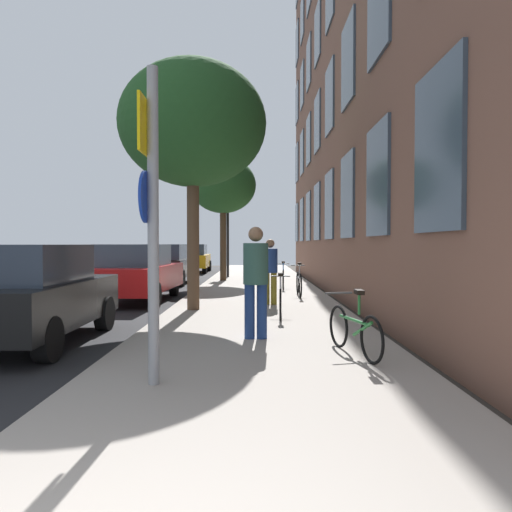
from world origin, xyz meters
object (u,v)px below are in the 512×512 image
(tree_near, at_px, (194,125))
(car_3, at_px, (195,258))
(bicycle_3, at_px, (285,278))
(car_1, at_px, (138,272))
(bicycle_0, at_px, (356,330))
(car_0, at_px, (32,293))
(pedestrian_0, at_px, (257,275))
(traffic_light, at_px, (227,228))
(pedestrian_1, at_px, (272,267))
(tree_far, at_px, (224,186))
(bicycle_2, at_px, (300,283))
(sign_post, at_px, (152,207))
(car_2, at_px, (166,264))
(bicycle_1, at_px, (282,299))

(tree_near, bearing_deg, car_3, 97.33)
(bicycle_3, distance_m, car_3, 12.28)
(tree_near, distance_m, bicycle_3, 7.09)
(car_1, bearing_deg, tree_near, -52.55)
(bicycle_0, distance_m, car_0, 5.14)
(bicycle_0, height_order, pedestrian_0, pedestrian_0)
(traffic_light, height_order, car_1, traffic_light)
(car_3, bearing_deg, bicycle_0, -77.00)
(tree_near, height_order, bicycle_0, tree_near)
(traffic_light, relative_size, tree_near, 0.57)
(pedestrian_1, relative_size, car_0, 0.42)
(pedestrian_1, bearing_deg, tree_near, -152.51)
(tree_far, xyz_separation_m, bicycle_0, (2.71, -13.77, -3.59))
(bicycle_3, height_order, pedestrian_0, pedestrian_0)
(traffic_light, height_order, bicycle_0, traffic_light)
(bicycle_3, bearing_deg, car_1, -146.60)
(traffic_light, bearing_deg, pedestrian_1, -80.26)
(bicycle_2, xyz_separation_m, pedestrian_1, (-0.90, -1.92, 0.55))
(sign_post, distance_m, tree_far, 15.27)
(tree_near, height_order, bicycle_2, tree_near)
(bicycle_0, distance_m, pedestrian_1, 5.74)
(tree_near, distance_m, car_0, 5.41)
(car_3, bearing_deg, tree_far, -73.78)
(sign_post, bearing_deg, traffic_light, 90.94)
(car_1, bearing_deg, sign_post, -75.14)
(pedestrian_1, bearing_deg, bicycle_2, 64.96)
(bicycle_3, distance_m, car_2, 5.67)
(tree_near, relative_size, bicycle_1, 3.36)
(sign_post, height_order, car_2, sign_post)
(bicycle_0, xyz_separation_m, car_0, (-4.98, 1.23, 0.37))
(bicycle_0, relative_size, pedestrian_0, 0.90)
(bicycle_1, height_order, car_3, car_3)
(car_2, relative_size, car_3, 0.97)
(car_0, distance_m, car_1, 6.01)
(tree_far, relative_size, bicycle_3, 3.16)
(pedestrian_0, bearing_deg, bicycle_0, -41.23)
(car_0, relative_size, car_1, 0.87)
(traffic_light, distance_m, bicycle_2, 9.02)
(bicycle_1, distance_m, car_0, 4.78)
(bicycle_0, xyz_separation_m, car_2, (-5.07, 13.30, 0.37))
(bicycle_2, xyz_separation_m, car_2, (-4.99, 5.76, 0.34))
(bicycle_1, bearing_deg, bicycle_3, 86.31)
(bicycle_1, bearing_deg, bicycle_2, 79.47)
(bicycle_0, xyz_separation_m, bicycle_1, (-0.83, 3.56, 0.01))
(pedestrian_0, bearing_deg, pedestrian_1, 85.34)
(bicycle_3, xyz_separation_m, car_1, (-4.35, -2.86, 0.36))
(bicycle_2, bearing_deg, bicycle_1, -100.53)
(bicycle_1, bearing_deg, tree_far, 100.48)
(pedestrian_0, distance_m, car_1, 6.95)
(bicycle_0, height_order, car_2, car_2)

